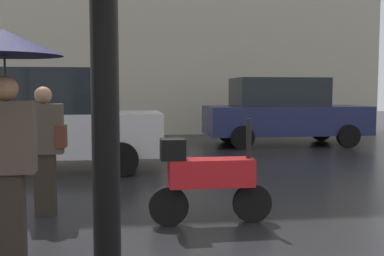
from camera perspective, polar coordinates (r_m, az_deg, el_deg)
pedestrian_with_umbrella at (r=4.47m, az=-22.00°, el=5.46°), size 1.03×1.03×2.10m
pedestrian_with_bag at (r=6.05m, az=-17.56°, el=-1.72°), size 0.50×0.24×1.61m
parked_scooter at (r=5.41m, az=1.87°, el=-6.06°), size 1.45×0.32×1.23m
parked_car_left at (r=13.48m, az=11.13°, el=2.03°), size 4.55×1.97×1.91m
parked_car_right at (r=9.38m, az=-18.04°, el=0.91°), size 4.46×1.83×1.97m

